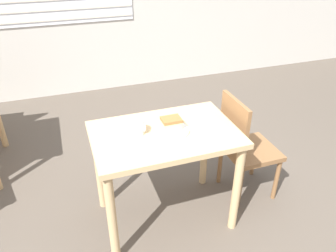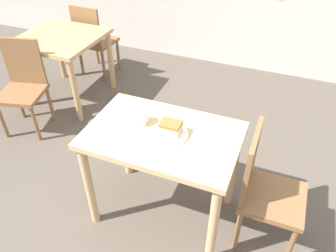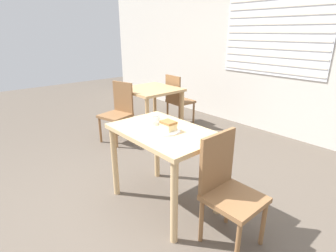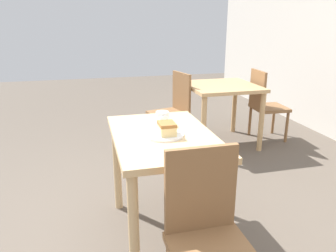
{
  "view_description": "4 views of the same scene",
  "coord_description": "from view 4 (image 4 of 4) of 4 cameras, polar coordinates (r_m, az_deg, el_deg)",
  "views": [
    {
      "loc": [
        -0.69,
        -1.39,
        1.93
      ],
      "look_at": [
        -0.06,
        0.43,
        0.8
      ],
      "focal_mm": 35.0,
      "sensor_mm": 36.0,
      "label": 1
    },
    {
      "loc": [
        0.54,
        -1.1,
        2.09
      ],
      "look_at": [
        -0.07,
        0.43,
        0.82
      ],
      "focal_mm": 35.0,
      "sensor_mm": 36.0,
      "label": 2
    },
    {
      "loc": [
        1.58,
        -1.03,
        1.61
      ],
      "look_at": [
        -0.01,
        0.37,
        0.84
      ],
      "focal_mm": 28.0,
      "sensor_mm": 36.0,
      "label": 3
    },
    {
      "loc": [
        1.87,
        -0.07,
        1.49
      ],
      "look_at": [
        -0.04,
        0.41,
        0.84
      ],
      "focal_mm": 35.0,
      "sensor_mm": 36.0,
      "label": 4
    }
  ],
  "objects": [
    {
      "name": "ground_plane",
      "position": [
        2.39,
        -10.08,
        -20.76
      ],
      "size": [
        14.0,
        14.0,
        0.0
      ],
      "primitive_type": "plane",
      "color": "brown"
    },
    {
      "name": "dining_table_near",
      "position": [
        2.19,
        -0.86,
        -4.64
      ],
      "size": [
        0.99,
        0.65,
        0.78
      ],
      "color": "tan",
      "rests_on": "ground_plane"
    },
    {
      "name": "dining_table_far",
      "position": [
        4.03,
        9.32,
        5.41
      ],
      "size": [
        0.82,
        0.81,
        0.74
      ],
      "color": "tan",
      "rests_on": "ground_plane"
    },
    {
      "name": "chair_near_window",
      "position": [
        1.72,
        6.91,
        -18.11
      ],
      "size": [
        0.4,
        0.4,
        0.9
      ],
      "rotation": [
        0.0,
        0.0,
        1.57
      ],
      "color": "brown",
      "rests_on": "ground_plane"
    },
    {
      "name": "chair_far_corner",
      "position": [
        3.91,
        0.89,
        3.11
      ],
      "size": [
        0.49,
        0.49,
        0.9
      ],
      "rotation": [
        0.0,
        0.0,
        0.25
      ],
      "color": "brown",
      "rests_on": "ground_plane"
    },
    {
      "name": "chair_far_opposite",
      "position": [
        4.33,
        16.48,
        3.83
      ],
      "size": [
        0.42,
        0.42,
        0.9
      ],
      "rotation": [
        0.0,
        0.0,
        3.09
      ],
      "color": "brown",
      "rests_on": "ground_plane"
    },
    {
      "name": "plate",
      "position": [
        2.1,
        -0.64,
        -1.57
      ],
      "size": [
        0.25,
        0.25,
        0.01
      ],
      "color": "white",
      "rests_on": "dining_table_near"
    },
    {
      "name": "cake_slice",
      "position": [
        2.08,
        -0.22,
        -0.42
      ],
      "size": [
        0.13,
        0.1,
        0.08
      ],
      "color": "#E5CC89",
      "rests_on": "plate"
    },
    {
      "name": "coffee_mug",
      "position": [
        2.3,
        -0.96,
        1.31
      ],
      "size": [
        0.1,
        0.09,
        0.1
      ],
      "color": "white",
      "rests_on": "dining_table_near"
    }
  ]
}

